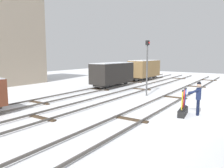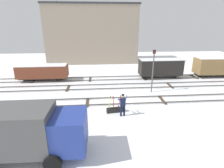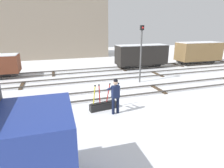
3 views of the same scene
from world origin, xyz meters
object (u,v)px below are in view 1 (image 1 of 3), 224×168
Objects in this scene: rail_worker at (198,96)px; freight_car_back_track at (113,73)px; freight_car_far_end at (144,69)px; signal_post at (147,63)px; switch_lever_frame at (183,111)px.

freight_car_back_track reaches higher than rail_worker.
rail_worker is 0.35× the size of freight_car_far_end.
signal_post is 11.46m from freight_car_far_end.
signal_post is at bearing -152.73° from freight_car_far_end.
freight_car_far_end is at bearing -0.30° from freight_car_back_track.
freight_car_back_track is (-7.60, 0.00, -0.05)m from freight_car_far_end.
freight_car_back_track is (6.37, 9.78, 0.37)m from rail_worker.
switch_lever_frame is 0.32× the size of freight_car_far_end.
signal_post reaches higher than freight_car_far_end.
signal_post is at bearing 37.05° from switch_lever_frame.
rail_worker is 17.06m from freight_car_far_end.
freight_car_back_track is at bearing 45.83° from switch_lever_frame.
switch_lever_frame is 1.13m from rail_worker.
rail_worker is at bearing -128.15° from signal_post.
signal_post is 5.80m from freight_car_back_track.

